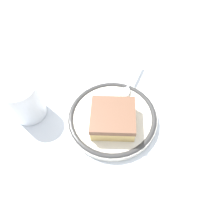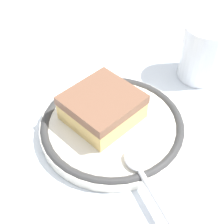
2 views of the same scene
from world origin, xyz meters
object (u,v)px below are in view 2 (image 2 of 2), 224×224
object	(u,v)px
cake_slice	(103,107)
spoon	(143,176)
plate	(112,125)
cup	(203,55)

from	to	relation	value
cake_slice	spoon	size ratio (longest dim) A/B	0.97
plate	cup	size ratio (longest dim) A/B	2.19
cake_slice	spoon	distance (m)	0.11
plate	cake_slice	bearing A→B (deg)	131.03
spoon	cup	bearing A→B (deg)	53.65
cake_slice	spoon	world-z (taller)	cake_slice
cake_slice	cup	size ratio (longest dim) A/B	1.38
cake_slice	spoon	bearing A→B (deg)	-73.85
plate	cake_slice	xyz separation A→B (m)	(-0.01, 0.01, 0.03)
cup	cake_slice	bearing A→B (deg)	-153.74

